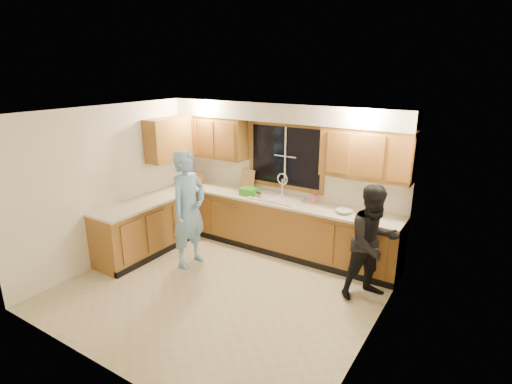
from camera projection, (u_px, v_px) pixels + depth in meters
floor at (221, 289)px, 5.71m from camera, size 4.20×4.20×0.00m
ceiling at (215, 113)px, 4.96m from camera, size 4.20×4.20×0.00m
wall_back at (285, 176)px, 6.87m from camera, size 4.20×0.00×4.20m
wall_left at (114, 184)px, 6.40m from camera, size 0.00×3.80×3.80m
wall_right at (375, 242)px, 4.27m from camera, size 0.00×3.80×3.80m
base_cabinets_back at (276, 225)px, 6.87m from camera, size 4.20×0.60×0.88m
base_cabinets_left at (148, 227)px, 6.78m from camera, size 0.60×1.90×0.88m
countertop_back at (276, 200)px, 6.72m from camera, size 4.20×0.63×0.04m
countertop_left at (146, 202)px, 6.63m from camera, size 0.63×1.90×0.04m
upper_cabinets_left at (213, 137)px, 7.29m from camera, size 1.35×0.33×0.75m
upper_cabinets_right at (367, 154)px, 5.84m from camera, size 1.35×0.33×0.75m
upper_cabinets_return at (169, 139)px, 7.05m from camera, size 0.33×0.90×0.75m
soffit at (282, 112)px, 6.40m from camera, size 4.20×0.35×0.30m
window_frame at (286, 156)px, 6.76m from camera, size 1.44×0.03×1.14m
sink at (277, 202)px, 6.75m from camera, size 0.86×0.52×0.57m
dishwasher at (235, 217)px, 7.30m from camera, size 0.60×0.56×0.82m
stove at (121, 238)px, 6.31m from camera, size 0.58×0.75×0.90m
man at (189, 209)px, 6.20m from camera, size 0.46×0.69×1.86m
woman at (373, 243)px, 5.32m from camera, size 0.97×0.99×1.60m
knife_block at (200, 178)px, 7.58m from camera, size 0.16×0.15×0.22m
cutting_board at (248, 179)px, 7.22m from camera, size 0.28×0.13×0.36m
dish_crate at (250, 191)px, 6.91m from camera, size 0.28×0.26×0.13m
soap_bottle at (314, 197)px, 6.53m from camera, size 0.10×0.10×0.18m
bowl at (344, 212)px, 6.05m from camera, size 0.31×0.31×0.06m
can_left at (260, 196)px, 6.67m from camera, size 0.08×0.08×0.11m
can_right at (258, 196)px, 6.71m from camera, size 0.08×0.08×0.11m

